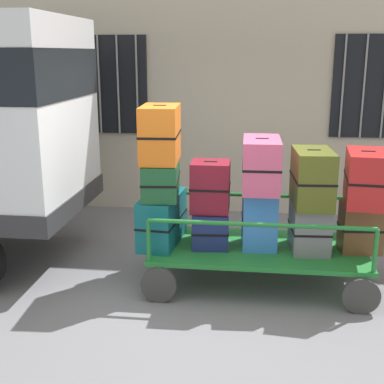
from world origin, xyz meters
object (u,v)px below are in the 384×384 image
Objects in this scene: suitcase_midleft_middle at (210,186)px; suitcase_right_bottom at (361,227)px; suitcase_left_top at (160,134)px; suitcase_midright_bottom at (309,228)px; suitcase_center_bottom at (259,219)px; suitcase_left_middle at (161,178)px; suitcase_midright_middle at (312,178)px; suitcase_right_middle at (366,178)px; suitcase_center_middle at (261,164)px; luggage_cart at (258,252)px; suitcase_left_bottom at (162,219)px; suitcase_midleft_bottom at (210,227)px.

suitcase_midleft_middle reaches higher than suitcase_right_bottom.
suitcase_left_top reaches higher than suitcase_midright_bottom.
suitcase_left_top is 1.08× the size of suitcase_center_bottom.
suitcase_midright_middle is at bearing -0.07° from suitcase_left_middle.
suitcase_left_top is at bearing 179.66° from suitcase_right_middle.
suitcase_midright_bottom is 0.54m from suitcase_right_bottom.
suitcase_center_middle reaches higher than suitcase_right_middle.
suitcase_left_top is 0.99× the size of suitcase_midright_middle.
suitcase_left_bottom reaches higher than luggage_cart.
suitcase_midright_bottom reaches higher than suitcase_midleft_bottom.
luggage_cart is 1.35m from suitcase_left_middle.
suitcase_midright_bottom is 0.81× the size of suitcase_right_middle.
suitcase_midright_middle is (0.54, -0.03, -0.13)m from suitcase_center_middle.
suitcase_center_middle reaches higher than suitcase_midleft_middle.
suitcase_right_middle is at bearing -1.60° from suitcase_midleft_middle.
suitcase_right_middle reaches higher than suitcase_left_middle.
suitcase_left_bottom is at bearing 179.88° from suitcase_right_bottom.
suitcase_right_middle is (2.15, -0.01, -0.41)m from suitcase_left_top.
suitcase_center_bottom is at bearing 179.88° from suitcase_right_bottom.
luggage_cart is at bearing -179.12° from suitcase_right_bottom.
suitcase_left_middle is at bearing -178.58° from suitcase_center_middle.
suitcase_left_top is at bearing -179.06° from luggage_cart.
suitcase_center_bottom is 0.54m from suitcase_midright_bottom.
suitcase_center_middle is at bearing 1.42° from suitcase_left_middle.
suitcase_left_top is 0.94× the size of suitcase_center_middle.
luggage_cart is 0.62m from suitcase_midright_bottom.
luggage_cart is at bearing -0.36° from suitcase_left_middle.
suitcase_left_middle is 1.36× the size of suitcase_midright_bottom.
suitcase_midleft_middle reaches higher than luggage_cart.
suitcase_midleft_middle is (-0.54, 0.01, 0.73)m from luggage_cart.
suitcase_right_middle reaches higher than suitcase_midleft_bottom.
suitcase_right_bottom is (2.15, -0.00, -0.00)m from suitcase_left_bottom.
suitcase_right_bottom is (2.15, 0.01, -0.47)m from suitcase_left_middle.
suitcase_right_bottom reaches higher than suitcase_midleft_bottom.
suitcase_left_middle reaches higher than suitcase_right_bottom.
suitcase_midright_middle is 0.97× the size of suitcase_right_middle.
suitcase_midright_bottom is (0.54, -0.02, -0.07)m from suitcase_center_bottom.
suitcase_right_middle is (1.61, -0.05, 0.15)m from suitcase_midleft_middle.
suitcase_midleft_bottom is at bearing -179.89° from suitcase_center_middle.
suitcase_center_middle is (1.08, 0.01, 0.65)m from suitcase_left_bottom.
suitcase_right_bottom is at bearing -0.12° from suitcase_left_bottom.
suitcase_center_middle is 1.05× the size of suitcase_midright_middle.
suitcase_midleft_bottom is 0.79× the size of suitcase_center_middle.
suitcase_midright_bottom is (0.54, -0.00, 0.31)m from luggage_cart.
suitcase_left_top is at bearing -176.58° from suitcase_midleft_middle.
suitcase_midright_bottom is 0.84× the size of suitcase_midright_middle.
suitcase_center_middle is (0.00, 0.03, 0.99)m from luggage_cart.
suitcase_left_top is 0.78m from suitcase_midleft_middle.
suitcase_right_middle reaches higher than suitcase_left_bottom.
suitcase_left_top reaches higher than suitcase_right_bottom.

